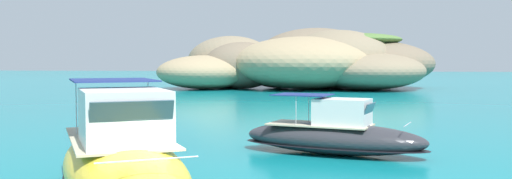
# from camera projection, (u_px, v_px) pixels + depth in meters

# --- Properties ---
(islet_large) EXTENTS (34.46, 34.22, 9.17)m
(islet_large) POSITION_uv_depth(u_px,v_px,m) (332.00, 61.00, 79.37)
(islet_large) COLOR #84755B
(islet_large) RESTS_ON ground
(islet_small) EXTENTS (25.60, 25.52, 7.85)m
(islet_small) POSITION_uv_depth(u_px,v_px,m) (232.00, 66.00, 79.52)
(islet_small) COLOR #756651
(islet_small) RESTS_ON ground
(motorboat_yellow) EXTENTS (8.21, 10.96, 3.38)m
(motorboat_yellow) POSITION_uv_depth(u_px,v_px,m) (122.00, 162.00, 15.24)
(motorboat_yellow) COLOR yellow
(motorboat_yellow) RESTS_ON ground
(motorboat_charcoal) EXTENTS (8.39, 4.56, 2.52)m
(motorboat_charcoal) POSITION_uv_depth(u_px,v_px,m) (334.00, 135.00, 22.74)
(motorboat_charcoal) COLOR #2D2D33
(motorboat_charcoal) RESTS_ON ground
(motorboat_navy) EXTENTS (5.26, 7.27, 2.10)m
(motorboat_navy) POSITION_uv_depth(u_px,v_px,m) (140.00, 130.00, 25.45)
(motorboat_navy) COLOR navy
(motorboat_navy) RESTS_ON ground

